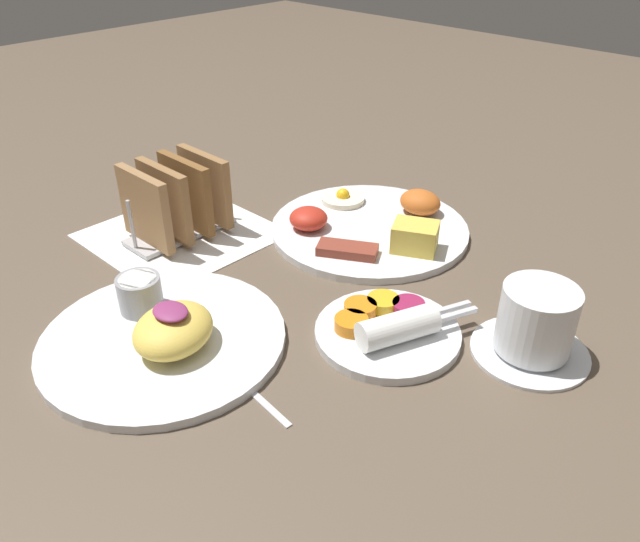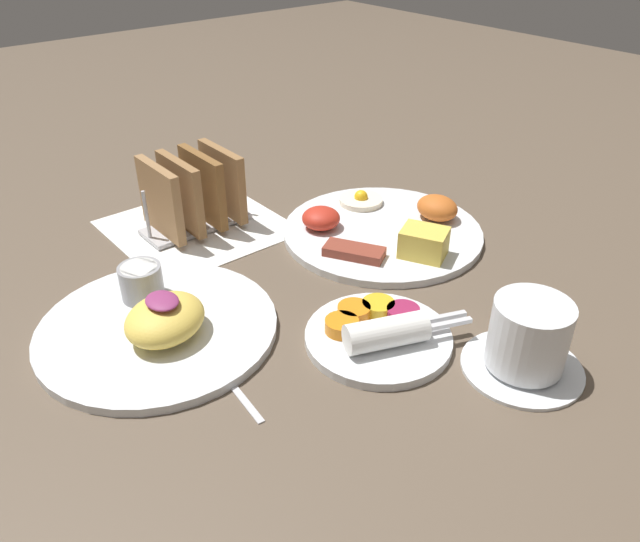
% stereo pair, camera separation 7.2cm
% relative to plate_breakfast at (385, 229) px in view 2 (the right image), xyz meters
% --- Properties ---
extents(ground_plane, '(3.00, 3.00, 0.00)m').
position_rel_plate_breakfast_xyz_m(ground_plane, '(-0.03, -0.20, -0.01)').
color(ground_plane, brown).
extents(napkin_flat, '(0.22, 0.22, 0.00)m').
position_rel_plate_breakfast_xyz_m(napkin_flat, '(-0.18, -0.19, -0.01)').
color(napkin_flat, white).
rests_on(napkin_flat, ground_plane).
extents(plate_breakfast, '(0.27, 0.27, 0.05)m').
position_rel_plate_breakfast_xyz_m(plate_breakfast, '(0.00, 0.00, 0.00)').
color(plate_breakfast, white).
rests_on(plate_breakfast, ground_plane).
extents(plate_condiments, '(0.15, 0.16, 0.04)m').
position_rel_plate_breakfast_xyz_m(plate_condiments, '(0.16, -0.17, 0.00)').
color(plate_condiments, white).
rests_on(plate_condiments, ground_plane).
extents(plate_foreground, '(0.26, 0.26, 0.06)m').
position_rel_plate_breakfast_xyz_m(plate_foreground, '(-0.00, -0.34, 0.00)').
color(plate_foreground, white).
rests_on(plate_foreground, ground_plane).
extents(toast_rack, '(0.10, 0.15, 0.10)m').
position_rel_plate_breakfast_xyz_m(toast_rack, '(-0.18, -0.19, 0.04)').
color(toast_rack, '#B7B7BC').
rests_on(toast_rack, ground_plane).
extents(coffee_cup, '(0.12, 0.12, 0.08)m').
position_rel_plate_breakfast_xyz_m(coffee_cup, '(0.28, -0.09, 0.03)').
color(coffee_cup, white).
rests_on(coffee_cup, ground_plane).
extents(teaspoon, '(0.13, 0.02, 0.01)m').
position_rel_plate_breakfast_xyz_m(teaspoon, '(0.09, -0.32, -0.01)').
color(teaspoon, silver).
rests_on(teaspoon, ground_plane).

